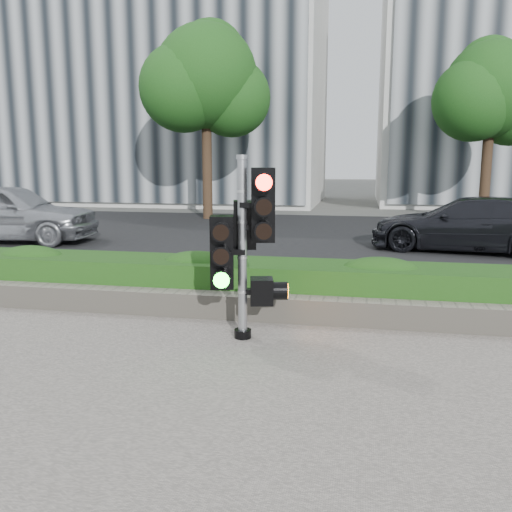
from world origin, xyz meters
TOP-DOWN VIEW (x-y plane):
  - ground at (0.00, 0.00)m, footprint 120.00×120.00m
  - road at (0.00, 10.00)m, footprint 60.00×13.00m
  - curb at (0.00, 3.15)m, footprint 60.00×0.25m
  - stone_wall at (0.00, 1.90)m, footprint 12.00×0.32m
  - hedge at (0.00, 2.55)m, footprint 12.00×1.00m
  - building_left at (-9.00, 23.00)m, footprint 16.00×9.00m
  - tree_left at (-4.52, 14.56)m, footprint 4.61×4.03m
  - tree_right at (5.48, 15.55)m, footprint 4.10×3.58m
  - traffic_signal at (-0.16, 1.13)m, footprint 0.81×0.66m
  - car_silver at (-8.11, 7.73)m, footprint 4.87×2.41m
  - car_dark at (3.73, 8.52)m, footprint 4.81×2.67m

SIDE VIEW (x-z plane):
  - ground at x=0.00m, z-range 0.00..0.00m
  - road at x=0.00m, z-range 0.00..0.02m
  - curb at x=0.00m, z-range 0.00..0.12m
  - stone_wall at x=0.00m, z-range 0.03..0.37m
  - hedge at x=0.00m, z-range 0.03..0.71m
  - car_dark at x=3.73m, z-range 0.02..1.34m
  - car_silver at x=-8.11m, z-range 0.02..1.61m
  - traffic_signal at x=-0.16m, z-range 0.15..2.38m
  - tree_right at x=5.48m, z-range 1.22..7.75m
  - tree_left at x=-4.52m, z-range 1.37..8.72m
  - building_left at x=-9.00m, z-range 0.00..15.00m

